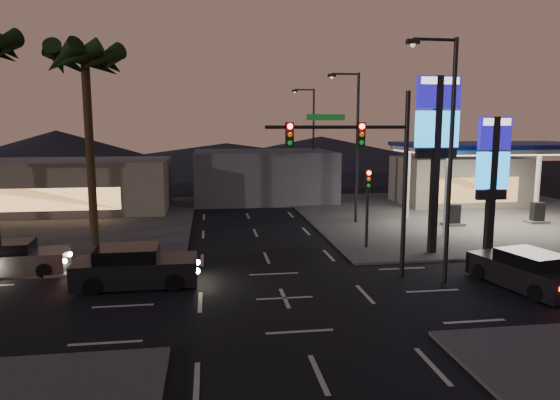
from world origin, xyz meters
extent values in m
plane|color=black|center=(0.00, 0.00, 0.00)|extent=(140.00, 140.00, 0.00)
cube|color=#47443F|center=(16.00, 16.00, 0.06)|extent=(24.00, 24.00, 0.12)
cube|color=#47443F|center=(-16.00, 16.00, 0.06)|extent=(24.00, 24.00, 0.12)
cylinder|color=silver|center=(11.00, 9.00, 2.50)|extent=(0.36, 0.36, 5.00)
cylinder|color=silver|center=(11.00, 15.00, 2.50)|extent=(0.36, 0.36, 5.00)
cylinder|color=silver|center=(21.00, 15.00, 2.50)|extent=(0.36, 0.36, 5.00)
cube|color=silver|center=(16.00, 12.00, 5.20)|extent=(12.00, 8.00, 0.50)
cube|color=white|center=(16.00, 12.00, 4.90)|extent=(11.60, 7.60, 0.06)
cube|color=navy|center=(16.00, 12.00, 5.35)|extent=(12.20, 8.20, 0.25)
cube|color=black|center=(13.00, 12.00, 0.80)|extent=(0.80, 0.50, 1.40)
cube|color=black|center=(19.00, 12.00, 0.80)|extent=(0.80, 0.50, 1.40)
cube|color=#726B5B|center=(18.00, 21.00, 2.00)|extent=(10.00, 6.00, 4.00)
cube|color=black|center=(8.50, 5.50, 4.50)|extent=(0.35, 0.35, 9.00)
cube|color=#170D98|center=(8.50, 5.50, 8.20)|extent=(2.20, 0.30, 1.60)
cube|color=white|center=(8.50, 5.50, 8.75)|extent=(1.98, 0.32, 0.35)
cube|color=#1990F3|center=(8.50, 5.50, 6.40)|extent=(2.20, 0.30, 1.80)
cube|color=black|center=(8.50, 5.50, 5.20)|extent=(2.09, 0.28, 0.50)
cube|color=black|center=(11.00, 4.50, 3.50)|extent=(0.35, 0.35, 7.00)
cube|color=#170D98|center=(11.00, 4.50, 6.20)|extent=(1.60, 0.30, 1.60)
cube|color=white|center=(11.00, 4.50, 6.75)|extent=(1.44, 0.32, 0.35)
cube|color=#1990F3|center=(11.00, 4.50, 4.40)|extent=(1.60, 0.30, 1.80)
cube|color=black|center=(11.00, 4.50, 3.20)|extent=(1.52, 0.28, 0.50)
cylinder|color=black|center=(5.50, 2.00, 4.00)|extent=(0.20, 0.20, 8.00)
cylinder|color=black|center=(2.50, 2.00, 6.50)|extent=(6.00, 0.14, 0.14)
cube|color=#0C3F14|center=(2.00, 2.00, 6.90)|extent=(1.60, 0.05, 0.25)
cube|color=black|center=(3.50, 2.00, 6.20)|extent=(0.32, 0.25, 1.00)
sphere|color=#FF0C07|center=(3.50, 1.85, 6.53)|extent=(0.22, 0.22, 0.22)
sphere|color=orange|center=(3.50, 1.85, 6.20)|extent=(0.20, 0.20, 0.20)
sphere|color=#0CB226|center=(3.50, 1.85, 5.87)|extent=(0.20, 0.20, 0.20)
cube|color=black|center=(0.50, 2.00, 6.20)|extent=(0.32, 0.25, 1.00)
sphere|color=#FF0C07|center=(0.50, 1.85, 6.53)|extent=(0.22, 0.22, 0.22)
sphere|color=orange|center=(0.50, 1.85, 6.20)|extent=(0.20, 0.20, 0.20)
sphere|color=#0CB226|center=(0.50, 1.85, 5.87)|extent=(0.20, 0.20, 0.20)
cylinder|color=black|center=(5.50, 7.00, 2.00)|extent=(0.16, 0.16, 4.00)
cube|color=black|center=(5.50, 7.00, 3.80)|extent=(0.32, 0.25, 1.00)
sphere|color=#FF0C07|center=(5.50, 6.85, 4.13)|extent=(0.22, 0.22, 0.22)
sphere|color=orange|center=(5.50, 6.85, 3.80)|extent=(0.20, 0.20, 0.20)
sphere|color=#0CB226|center=(5.50, 6.85, 3.47)|extent=(0.20, 0.20, 0.20)
cylinder|color=black|center=(7.00, 1.00, 5.00)|extent=(0.18, 0.18, 10.00)
cylinder|color=black|center=(6.10, 1.00, 9.90)|extent=(1.80, 0.12, 0.12)
cube|color=black|center=(5.20, 1.00, 9.80)|extent=(0.50, 0.25, 0.18)
sphere|color=#FFCC8C|center=(5.20, 1.00, 9.68)|extent=(0.20, 0.20, 0.20)
cylinder|color=black|center=(7.00, 14.00, 5.00)|extent=(0.18, 0.18, 10.00)
cylinder|color=black|center=(6.10, 14.00, 9.90)|extent=(1.80, 0.12, 0.12)
cube|color=black|center=(5.20, 14.00, 9.80)|extent=(0.50, 0.25, 0.18)
sphere|color=#FFCC8C|center=(5.20, 14.00, 9.68)|extent=(0.20, 0.20, 0.20)
cylinder|color=black|center=(7.00, 28.00, 5.00)|extent=(0.18, 0.18, 10.00)
cylinder|color=black|center=(6.10, 28.00, 9.90)|extent=(1.80, 0.12, 0.12)
cube|color=black|center=(5.20, 28.00, 9.80)|extent=(0.50, 0.25, 0.18)
sphere|color=#FFCC8C|center=(5.20, 28.00, 9.68)|extent=(0.20, 0.20, 0.20)
cylinder|color=black|center=(-9.00, 9.50, 5.10)|extent=(0.44, 0.44, 10.20)
sphere|color=black|center=(-9.00, 9.50, 10.20)|extent=(0.90, 0.90, 0.90)
cone|color=black|center=(-7.70, 9.50, 9.90)|extent=(0.90, 2.74, 1.91)
cone|color=black|center=(-8.08, 10.42, 9.90)|extent=(2.57, 2.57, 1.91)
cone|color=black|center=(-9.00, 10.80, 9.90)|extent=(2.74, 0.90, 1.91)
cone|color=black|center=(-9.92, 10.42, 9.90)|extent=(2.57, 2.57, 1.91)
cone|color=black|center=(-10.30, 9.50, 9.90)|extent=(0.90, 2.74, 1.91)
cone|color=black|center=(-9.92, 8.58, 9.90)|extent=(2.57, 2.57, 1.91)
cone|color=black|center=(-9.00, 8.20, 9.90)|extent=(2.74, 0.90, 1.91)
cone|color=black|center=(-8.08, 8.58, 9.90)|extent=(2.57, 2.57, 1.91)
cone|color=black|center=(-12.70, 9.50, 10.50)|extent=(0.90, 2.74, 1.91)
cone|color=black|center=(-13.08, 10.42, 10.50)|extent=(2.57, 2.57, 1.91)
cube|color=#726B5B|center=(-14.00, 22.00, 2.00)|extent=(16.00, 8.00, 4.00)
cube|color=#4C4C51|center=(2.00, 26.00, 2.20)|extent=(12.00, 9.00, 4.40)
cone|color=black|center=(-25.00, 60.00, 3.00)|extent=(40.00, 40.00, 6.00)
cone|color=black|center=(15.00, 60.00, 2.50)|extent=(50.00, 50.00, 5.00)
cone|color=black|center=(0.00, 60.00, 2.00)|extent=(60.00, 60.00, 4.00)
cube|color=black|center=(-5.82, 2.42, 0.62)|extent=(4.96, 2.14, 1.01)
cube|color=black|center=(-6.15, 2.41, 1.29)|extent=(2.49, 1.94, 0.73)
cylinder|color=black|center=(-4.26, 3.39, 0.36)|extent=(0.72, 0.28, 0.72)
cylinder|color=black|center=(-4.24, 1.48, 0.36)|extent=(0.72, 0.28, 0.72)
cylinder|color=black|center=(-7.40, 3.35, 0.36)|extent=(0.72, 0.28, 0.72)
cylinder|color=black|center=(-7.38, 1.44, 0.36)|extent=(0.72, 0.28, 0.72)
sphere|color=#FFF2BF|center=(-3.36, 3.12, 0.70)|extent=(0.25, 0.25, 0.25)
sphere|color=#FFF2BF|center=(-3.34, 1.77, 0.70)|extent=(0.25, 0.25, 0.25)
cube|color=#FF140A|center=(-8.29, 3.06, 0.79)|extent=(0.09, 0.28, 0.16)
cube|color=#FF140A|center=(-8.28, 1.71, 0.79)|extent=(0.09, 0.28, 0.16)
cube|color=#4E4D50|center=(-11.45, 4.86, 0.55)|extent=(4.56, 2.20, 0.91)
cube|color=black|center=(-11.75, 4.84, 1.16)|extent=(2.34, 1.88, 0.65)
cylinder|color=black|center=(-10.11, 5.83, 0.32)|extent=(0.66, 0.29, 0.64)
cylinder|color=black|center=(-9.98, 4.12, 0.32)|extent=(0.66, 0.29, 0.64)
sphere|color=#FFF2BF|center=(-9.29, 5.64, 0.62)|extent=(0.22, 0.22, 0.22)
sphere|color=#FFF2BF|center=(-9.20, 4.44, 0.62)|extent=(0.22, 0.22, 0.22)
sphere|color=#FFF2BF|center=(-12.01, 4.89, 0.69)|extent=(0.24, 0.24, 0.24)
cube|color=black|center=(9.89, -0.09, 0.58)|extent=(2.86, 4.94, 0.95)
cube|color=black|center=(9.95, -0.40, 1.21)|extent=(2.23, 2.64, 0.69)
cylinder|color=black|center=(8.71, 1.17, 0.34)|extent=(0.39, 0.71, 0.67)
cylinder|color=black|center=(10.46, 1.54, 0.34)|extent=(0.39, 0.71, 0.67)
cylinder|color=black|center=(9.31, -1.72, 0.34)|extent=(0.39, 0.71, 0.67)
camera|label=1|loc=(-2.78, -18.16, 6.51)|focal=32.00mm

